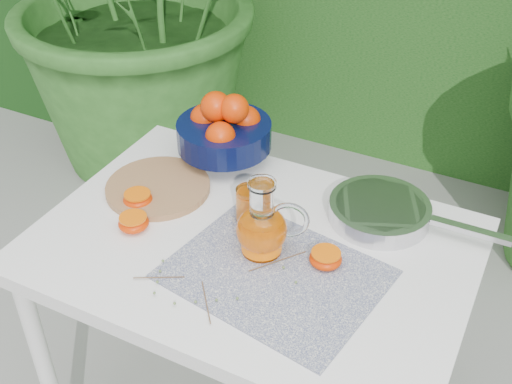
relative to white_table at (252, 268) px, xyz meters
The scene contains 9 objects.
white_table is the anchor object (origin of this frame).
placemat 0.15m from the white_table, 38.58° to the right, with size 0.44×0.35×0.00m, color #0D164B.
cutting_board 0.33m from the white_table, 166.71° to the left, with size 0.27×0.27×0.02m, color olive.
fruit_bowl 0.41m from the white_table, 128.93° to the left, with size 0.33×0.33×0.20m.
juice_pitcher 0.16m from the white_table, 27.76° to the right, with size 0.17×0.15×0.19m.
juice_tumbler 0.15m from the white_table, 123.08° to the left, with size 0.07×0.07×0.09m.
saute_pan 0.34m from the white_table, 42.49° to the left, with size 0.43×0.25×0.05m.
orange_halves 0.17m from the white_table, 169.03° to the right, with size 0.59×0.18×0.04m.
thyme_sprigs 0.17m from the white_table, 92.58° to the right, with size 0.32×0.29×0.01m.
Camera 1 is at (0.59, -1.03, 1.72)m, focal length 45.00 mm.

